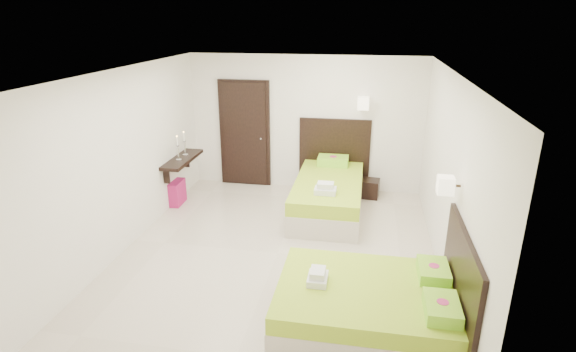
% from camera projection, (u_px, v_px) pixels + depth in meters
% --- Properties ---
extents(floor, '(5.50, 5.50, 0.00)m').
position_uv_depth(floor, '(278.00, 253.00, 6.57)').
color(floor, beige).
rests_on(floor, ground).
extents(bed_single, '(1.37, 2.28, 1.88)m').
position_uv_depth(bed_single, '(329.00, 192.00, 7.92)').
color(bed_single, beige).
rests_on(bed_single, ground).
extents(bed_double, '(1.95, 1.66, 1.61)m').
position_uv_depth(bed_double, '(373.00, 304.00, 4.93)').
color(bed_double, beige).
rests_on(bed_double, ground).
extents(nightstand, '(0.42, 0.39, 0.34)m').
position_uv_depth(nightstand, '(369.00, 188.00, 8.55)').
color(nightstand, black).
rests_on(nightstand, ground).
extents(ottoman, '(0.45, 0.45, 0.44)m').
position_uv_depth(ottoman, '(171.00, 192.00, 8.23)').
color(ottoman, '#961450').
rests_on(ottoman, ground).
extents(door, '(1.02, 0.15, 2.14)m').
position_uv_depth(door, '(245.00, 134.00, 8.91)').
color(door, black).
rests_on(door, ground).
extents(console_shelf, '(0.35, 1.20, 0.78)m').
position_uv_depth(console_shelf, '(182.00, 160.00, 8.12)').
color(console_shelf, black).
rests_on(console_shelf, ground).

